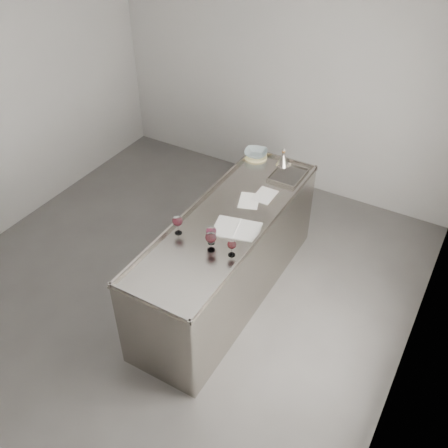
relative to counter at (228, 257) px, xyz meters
The scene contains 12 objects.
room_shell 1.10m from the counter, 148.97° to the right, with size 4.54×5.04×2.84m.
counter is the anchor object (origin of this frame).
wine_glass_left 0.77m from the counter, 124.90° to the right, with size 0.09×0.09×0.18m.
wine_glass_middle 0.70m from the counter, 83.11° to the right, with size 0.09×0.09×0.18m.
wine_glass_right 0.75m from the counter, 78.67° to the right, with size 0.09×0.09×0.19m.
wine_glass_small 0.76m from the counter, 56.84° to the right, with size 0.08×0.08×0.15m.
notebook 0.50m from the counter, 33.38° to the right, with size 0.46×0.37×0.02m.
loose_paper_top 0.58m from the counter, 83.91° to the left, with size 0.18×0.26×0.00m, color white.
loose_paper_under 0.69m from the counter, 75.51° to the left, with size 0.18×0.26×0.00m, color silver.
trivet 1.21m from the counter, 104.31° to the left, with size 0.24×0.24×0.02m, color beige.
ceramic_bowl 1.23m from the counter, 104.31° to the left, with size 0.24×0.24×0.06m, color #94A8AC.
wine_funnel 1.20m from the counter, 87.79° to the left, with size 0.15×0.15×0.21m.
Camera 1 is at (2.25, -2.80, 3.71)m, focal length 40.00 mm.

